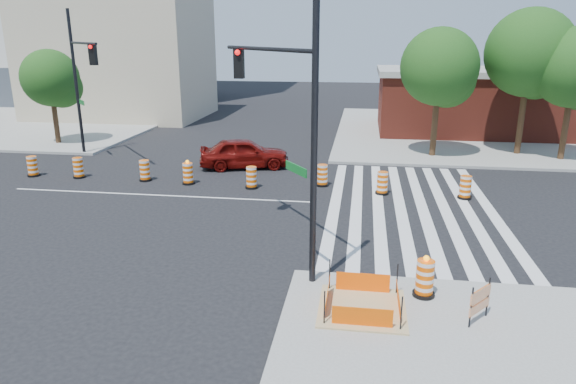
{
  "coord_description": "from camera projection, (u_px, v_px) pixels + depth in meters",
  "views": [
    {
      "loc": [
        8.83,
        -20.79,
        6.81
      ],
      "look_at": [
        6.24,
        -3.21,
        1.4
      ],
      "focal_mm": 32.0,
      "sensor_mm": 36.0,
      "label": 1
    }
  ],
  "objects": [
    {
      "name": "excavation_pit",
      "position": [
        362.0,
        306.0,
        13.05
      ],
      "size": [
        2.2,
        2.2,
        0.9
      ],
      "color": "tan",
      "rests_on": "ground"
    },
    {
      "name": "tree_north_c",
      "position": [
        440.0,
        71.0,
        28.61
      ],
      "size": [
        4.32,
        4.32,
        7.34
      ],
      "color": "#382314",
      "rests_on": "ground"
    },
    {
      "name": "sidewalk_nw",
      "position": [
        36.0,
        121.0,
        42.41
      ],
      "size": [
        22.0,
        22.0,
        0.15
      ],
      "primitive_type": "cube",
      "color": "gray",
      "rests_on": "ground"
    },
    {
      "name": "barricade",
      "position": [
        480.0,
        300.0,
        12.33
      ],
      "size": [
        0.61,
        0.71,
        1.05
      ],
      "rotation": [
        0.0,
        0.0,
        0.87
      ],
      "color": "#F15C05",
      "rests_on": "ground"
    },
    {
      "name": "tree_north_e",
      "position": [
        575.0,
        72.0,
        27.7
      ],
      "size": [
        4.33,
        4.33,
        7.37
      ],
      "color": "#382314",
      "rests_on": "ground"
    },
    {
      "name": "brick_storefront",
      "position": [
        493.0,
        102.0,
        36.74
      ],
      "size": [
        16.5,
        8.5,
        4.6
      ],
      "color": "maroon",
      "rests_on": "ground"
    },
    {
      "name": "lane_centerline",
      "position": [
        160.0,
        195.0,
        22.89
      ],
      "size": [
        14.0,
        0.12,
        0.01
      ],
      "primitive_type": "cube",
      "color": "silver",
      "rests_on": "ground"
    },
    {
      "name": "median_drum_6",
      "position": [
        322.0,
        176.0,
        24.22
      ],
      "size": [
        0.6,
        0.6,
        1.02
      ],
      "color": "black",
      "rests_on": "ground"
    },
    {
      "name": "median_drum_3",
      "position": [
        145.0,
        171.0,
        25.07
      ],
      "size": [
        0.6,
        0.6,
        1.02
      ],
      "color": "black",
      "rests_on": "ground"
    },
    {
      "name": "red_coupe",
      "position": [
        244.0,
        153.0,
        27.48
      ],
      "size": [
        5.07,
        3.09,
        1.61
      ],
      "primitive_type": "imported",
      "rotation": [
        0.0,
        0.0,
        1.84
      ],
      "color": "#630B08",
      "rests_on": "ground"
    },
    {
      "name": "beige_midrise",
      "position": [
        120.0,
        58.0,
        43.92
      ],
      "size": [
        14.0,
        10.0,
        10.0
      ],
      "primitive_type": "cube",
      "color": "#BDB090",
      "rests_on": "ground"
    },
    {
      "name": "median_drum_2",
      "position": [
        78.0,
        168.0,
        25.61
      ],
      "size": [
        0.6,
        0.6,
        1.02
      ],
      "color": "black",
      "rests_on": "ground"
    },
    {
      "name": "tree_north_d",
      "position": [
        530.0,
        58.0,
        28.89
      ],
      "size": [
        4.93,
        4.93,
        8.38
      ],
      "color": "#382314",
      "rests_on": "ground"
    },
    {
      "name": "tree_north_b",
      "position": [
        52.0,
        81.0,
        32.41
      ],
      "size": [
        3.59,
        3.57,
        6.06
      ],
      "color": "#382314",
      "rests_on": "ground"
    },
    {
      "name": "median_drum_7",
      "position": [
        382.0,
        184.0,
        22.94
      ],
      "size": [
        0.6,
        0.6,
        1.02
      ],
      "color": "black",
      "rests_on": "ground"
    },
    {
      "name": "median_drum_4",
      "position": [
        188.0,
        174.0,
        24.51
      ],
      "size": [
        0.6,
        0.6,
        1.18
      ],
      "color": "black",
      "rests_on": "ground"
    },
    {
      "name": "crosswalk_east",
      "position": [
        411.0,
        207.0,
        21.36
      ],
      "size": [
        6.75,
        13.5,
        0.01
      ],
      "color": "silver",
      "rests_on": "ground"
    },
    {
      "name": "ground",
      "position": [
        160.0,
        195.0,
        22.89
      ],
      "size": [
        120.0,
        120.0,
        0.0
      ],
      "primitive_type": "plane",
      "color": "black",
      "rests_on": "ground"
    },
    {
      "name": "sidewalk_ne",
      "position": [
        490.0,
        132.0,
        37.39
      ],
      "size": [
        22.0,
        22.0,
        0.15
      ],
      "primitive_type": "cube",
      "color": "gray",
      "rests_on": "ground"
    },
    {
      "name": "median_drum_8",
      "position": [
        465.0,
        188.0,
        22.29
      ],
      "size": [
        0.6,
        0.6,
        1.02
      ],
      "color": "black",
      "rests_on": "ground"
    },
    {
      "name": "signal_pole_se",
      "position": [
        285.0,
        103.0,
        14.63
      ],
      "size": [
        3.66,
        5.09,
        8.12
      ],
      "rotation": [
        0.0,
        0.0,
        2.19
      ],
      "color": "black",
      "rests_on": "ground"
    },
    {
      "name": "median_drum_5",
      "position": [
        251.0,
        178.0,
        23.84
      ],
      "size": [
        0.6,
        0.6,
        1.02
      ],
      "color": "black",
      "rests_on": "ground"
    },
    {
      "name": "pit_drum",
      "position": [
        425.0,
        279.0,
        13.6
      ],
      "size": [
        0.59,
        0.59,
        1.17
      ],
      "color": "black",
      "rests_on": "ground"
    },
    {
      "name": "signal_pole_nw",
      "position": [
        80.0,
        71.0,
        28.04
      ],
      "size": [
        4.12,
        4.77,
        8.15
      ],
      "rotation": [
        0.0,
        0.0,
        -0.86
      ],
      "color": "black",
      "rests_on": "ground"
    },
    {
      "name": "median_drum_1",
      "position": [
        33.0,
        167.0,
        25.9
      ],
      "size": [
        0.6,
        0.6,
        1.02
      ],
      "color": "black",
      "rests_on": "ground"
    }
  ]
}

